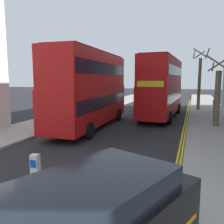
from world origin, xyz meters
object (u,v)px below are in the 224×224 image
object	(u,v)px
double_decker_bus_oncoming	(162,86)
pedestrian_far	(215,105)
double_decker_bus_away	(91,87)
keep_left_bollard	(36,172)

from	to	relation	value
double_decker_bus_oncoming	pedestrian_far	distance (m)	6.47
double_decker_bus_away	double_decker_bus_oncoming	distance (m)	8.01
keep_left_bollard	double_decker_bus_oncoming	size ratio (longest dim) A/B	0.10
keep_left_bollard	pedestrian_far	world-z (taller)	pedestrian_far
pedestrian_far	keep_left_bollard	bearing A→B (deg)	-108.93
keep_left_bollard	double_decker_bus_away	world-z (taller)	double_decker_bus_away
keep_left_bollard	double_decker_bus_away	size ratio (longest dim) A/B	0.10
double_decker_bus_away	double_decker_bus_oncoming	world-z (taller)	same
keep_left_bollard	double_decker_bus_oncoming	distance (m)	16.97
keep_left_bollard	double_decker_bus_away	bearing A→B (deg)	103.89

